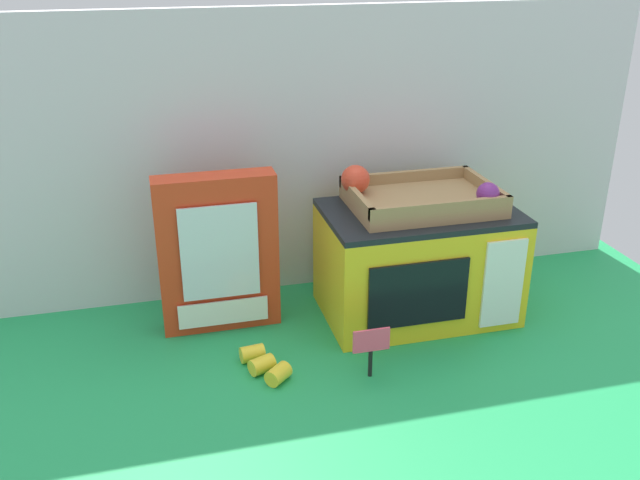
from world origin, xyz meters
The scene contains 7 objects.
ground_plane centered at (0.00, 0.00, 0.00)m, with size 1.70×1.70×0.00m, color #219E54.
display_back_panel centered at (0.00, 0.19, 0.31)m, with size 1.61×0.03×0.62m, color silver.
toy_microwave centered at (0.22, -0.02, 0.12)m, with size 0.39×0.25×0.24m.
food_groups_crate centered at (0.22, 0.00, 0.26)m, with size 0.30×0.21×0.08m.
cookie_set_box centered at (-0.19, 0.04, 0.16)m, with size 0.24×0.06×0.33m.
price_sign centered at (0.05, -0.23, 0.07)m, with size 0.07×0.01×0.10m.
loose_toy_banana centered at (-0.14, -0.16, 0.02)m, with size 0.09×0.13×0.03m.
Camera 1 is at (-0.31, -1.26, 0.75)m, focal length 39.36 mm.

